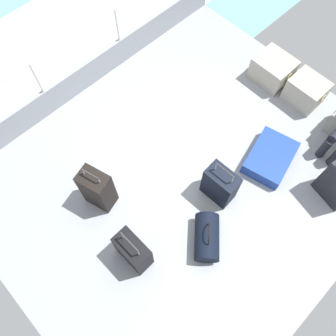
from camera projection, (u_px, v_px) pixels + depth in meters
ground_plane at (188, 177)px, 4.77m from camera, size 4.40×5.20×0.06m
gunwale_port at (86, 75)px, 5.21m from camera, size 0.06×5.20×0.45m
railing_port at (78, 48)px, 4.70m from camera, size 0.04×4.20×1.02m
sea_wake at (43, 51)px, 6.16m from camera, size 12.00×12.00×0.01m
cargo_crate_0 at (273, 69)px, 5.29m from camera, size 0.59×0.49×0.39m
cargo_crate_1 at (306, 91)px, 5.11m from camera, size 0.55×0.43×0.40m
suitcase_1 at (220, 185)px, 4.37m from camera, size 0.43×0.27×0.74m
suitcase_2 at (133, 251)px, 4.02m from camera, size 0.43×0.25×0.76m
suitcase_3 at (270, 158)px, 4.75m from camera, size 0.70×0.84×0.20m
suitcase_4 at (98, 189)px, 4.28m from camera, size 0.42×0.34×0.82m
duffel_bag at (207, 237)px, 4.22m from camera, size 0.60×0.62×0.44m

